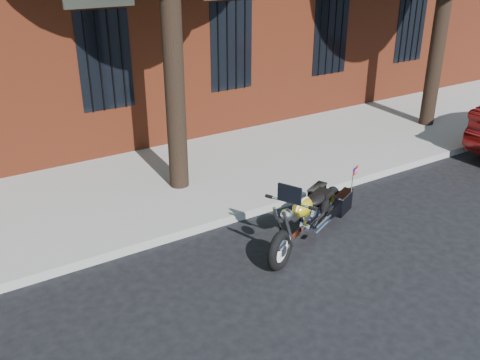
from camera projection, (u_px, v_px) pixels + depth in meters
ground at (238, 272)px, 7.82m from camera, size 120.00×120.00×0.00m
curb at (194, 228)px, 8.85m from camera, size 40.00×0.16×0.15m
sidewalk at (148, 188)px, 10.30m from camera, size 40.00×3.60×0.15m
motorcycle at (311, 216)px, 8.50m from camera, size 2.42×1.34×1.26m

